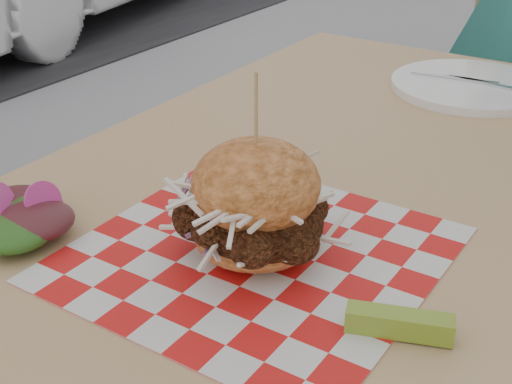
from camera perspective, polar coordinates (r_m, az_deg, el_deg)
patio_table at (r=0.97m, az=8.68°, el=-2.93°), size 0.80×1.20×0.75m
paper_liner at (r=0.76m, az=0.00°, el=-4.98°), size 0.36×0.36×0.00m
sandwich at (r=0.73m, az=0.00°, el=-1.24°), size 0.18×0.18×0.20m
pickle_spear at (r=0.65m, az=11.40°, el=-10.26°), size 0.10×0.05×0.02m
side_salad at (r=0.83m, az=-18.16°, el=-2.16°), size 0.14×0.14×0.05m
place_setting at (r=1.29m, az=16.80°, el=8.14°), size 0.27×0.27×0.02m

